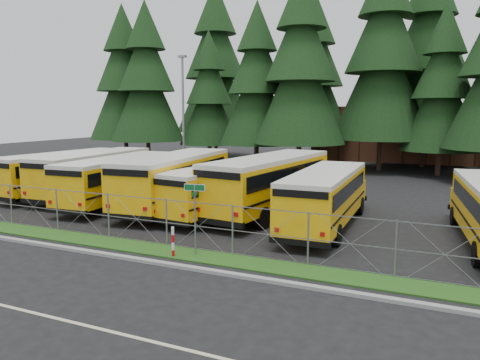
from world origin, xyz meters
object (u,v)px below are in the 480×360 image
(bus_4, at_px, (224,190))
(bus_2, at_px, (123,181))
(bus_1, at_px, (97,174))
(bus_3, at_px, (178,181))
(bus_0, at_px, (68,174))
(striped_bollard, at_px, (173,242))
(bus_5, at_px, (273,185))
(light_standard, at_px, (183,111))
(bus_6, at_px, (327,199))
(street_sign, at_px, (195,204))

(bus_4, bearing_deg, bus_2, -172.51)
(bus_1, relative_size, bus_3, 0.94)
(bus_0, bearing_deg, bus_2, -6.30)
(bus_1, height_order, striped_bollard, bus_1)
(bus_0, height_order, striped_bollard, bus_0)
(bus_3, bearing_deg, bus_5, 4.24)
(bus_3, xyz_separation_m, light_standard, (-6.86, 11.97, 3.96))
(bus_6, distance_m, light_standard, 20.88)
(bus_5, relative_size, bus_6, 1.13)
(bus_1, height_order, bus_3, bus_3)
(bus_0, distance_m, bus_4, 12.13)
(bus_2, height_order, bus_3, bus_3)
(light_standard, bearing_deg, bus_3, -60.20)
(bus_0, xyz_separation_m, light_standard, (2.08, 11.43, 4.09))
(bus_1, relative_size, street_sign, 3.93)
(bus_0, xyz_separation_m, bus_4, (12.09, -0.99, -0.09))
(bus_3, height_order, striped_bollard, bus_3)
(bus_0, bearing_deg, bus_5, 6.17)
(bus_6, bearing_deg, light_standard, 138.65)
(bus_4, bearing_deg, striped_bollard, -71.02)
(bus_1, bearing_deg, bus_2, -26.17)
(bus_0, xyz_separation_m, street_sign, (14.38, -8.12, 0.63))
(bus_1, xyz_separation_m, light_standard, (-0.17, 11.12, 4.05))
(bus_1, xyz_separation_m, striped_bollard, (11.46, -8.96, -0.85))
(bus_0, xyz_separation_m, bus_2, (5.37, -1.05, 0.01))
(bus_4, bearing_deg, bus_5, 37.47)
(light_standard, bearing_deg, bus_2, -75.23)
(bus_4, xyz_separation_m, light_standard, (-10.01, 12.43, 4.18))
(bus_0, distance_m, bus_3, 8.95)
(bus_2, distance_m, street_sign, 11.47)
(bus_3, xyz_separation_m, bus_5, (5.46, 0.90, 0.02))
(bus_1, distance_m, light_standard, 11.84)
(bus_1, height_order, bus_4, bus_1)
(bus_5, height_order, street_sign, bus_5)
(bus_2, bearing_deg, bus_6, -6.24)
(bus_3, bearing_deg, bus_2, -177.01)
(bus_0, distance_m, striped_bollard, 16.23)
(bus_6, bearing_deg, striped_bollard, -122.31)
(bus_0, height_order, bus_1, bus_1)
(bus_1, xyz_separation_m, bus_5, (12.14, 0.05, 0.12))
(bus_4, xyz_separation_m, bus_6, (5.77, -0.61, 0.06))
(bus_4, relative_size, bus_6, 0.96)
(bus_1, relative_size, bus_4, 1.09)
(bus_2, distance_m, bus_3, 3.60)
(bus_2, xyz_separation_m, light_standard, (-3.29, 12.48, 4.09))
(striped_bollard, distance_m, light_standard, 23.72)
(striped_bollard, bearing_deg, street_sign, 38.21)
(bus_0, distance_m, street_sign, 16.53)
(bus_1, height_order, bus_6, bus_1)
(bus_5, bearing_deg, bus_1, -173.07)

